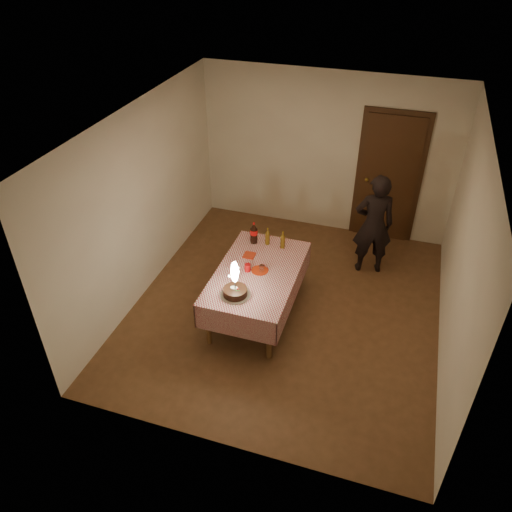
# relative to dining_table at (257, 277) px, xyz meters

# --- Properties ---
(ground) EXTENTS (4.00, 4.50, 0.01)m
(ground) POSITION_rel_dining_table_xyz_m (0.35, 0.21, -0.58)
(ground) COLOR brown
(ground) RESTS_ON ground
(room_shell) EXTENTS (4.04, 4.54, 2.62)m
(room_shell) POSITION_rel_dining_table_xyz_m (0.38, 0.29, 1.07)
(room_shell) COLOR silver
(room_shell) RESTS_ON ground
(dining_table) EXTENTS (1.02, 1.72, 0.68)m
(dining_table) POSITION_rel_dining_table_xyz_m (0.00, 0.00, 0.00)
(dining_table) COLOR brown
(dining_table) RESTS_ON ground
(birthday_cake) EXTENTS (0.36, 0.36, 0.49)m
(birthday_cake) POSITION_rel_dining_table_xyz_m (-0.11, -0.53, 0.21)
(birthday_cake) COLOR white
(birthday_cake) RESTS_ON dining_table
(red_plate) EXTENTS (0.22, 0.22, 0.01)m
(red_plate) POSITION_rel_dining_table_xyz_m (0.03, 0.02, 0.10)
(red_plate) COLOR #B0280C
(red_plate) RESTS_ON dining_table
(red_cup) EXTENTS (0.08, 0.08, 0.10)m
(red_cup) POSITION_rel_dining_table_xyz_m (-0.12, -0.03, 0.14)
(red_cup) COLOR #A60B0E
(red_cup) RESTS_ON dining_table
(clear_cup) EXTENTS (0.07, 0.07, 0.09)m
(clear_cup) POSITION_rel_dining_table_xyz_m (0.05, 0.02, 0.14)
(clear_cup) COLOR silver
(clear_cup) RESTS_ON dining_table
(napkin_stack) EXTENTS (0.15, 0.15, 0.02)m
(napkin_stack) POSITION_rel_dining_table_xyz_m (-0.20, 0.29, 0.10)
(napkin_stack) COLOR #A52912
(napkin_stack) RESTS_ON dining_table
(cola_bottle) EXTENTS (0.10, 0.10, 0.32)m
(cola_bottle) POSITION_rel_dining_table_xyz_m (-0.25, 0.62, 0.25)
(cola_bottle) COLOR black
(cola_bottle) RESTS_ON dining_table
(amber_bottle_left) EXTENTS (0.06, 0.06, 0.26)m
(amber_bottle_left) POSITION_rel_dining_table_xyz_m (-0.06, 0.65, 0.21)
(amber_bottle_left) COLOR #5A3F0F
(amber_bottle_left) RESTS_ON dining_table
(amber_bottle_right) EXTENTS (0.06, 0.06, 0.26)m
(amber_bottle_right) POSITION_rel_dining_table_xyz_m (0.16, 0.62, 0.21)
(amber_bottle_right) COLOR #5A3F0F
(amber_bottle_right) RESTS_ON dining_table
(photographer) EXTENTS (0.64, 0.50, 1.55)m
(photographer) POSITION_rel_dining_table_xyz_m (1.28, 1.44, 0.19)
(photographer) COLOR black
(photographer) RESTS_ON ground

